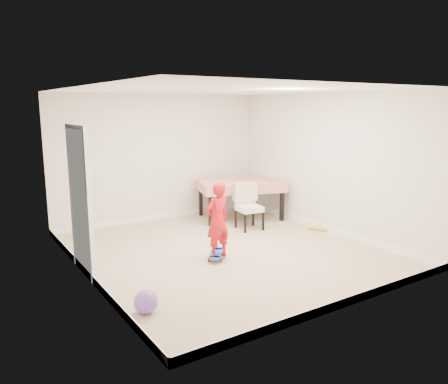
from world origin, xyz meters
TOP-DOWN VIEW (x-y plane):
  - ground at (0.00, 0.00)m, footprint 5.00×5.00m
  - ceiling at (0.00, 0.00)m, footprint 4.50×5.00m
  - wall_back at (0.00, 2.48)m, footprint 4.50×0.04m
  - wall_front at (0.00, -2.48)m, footprint 4.50×0.04m
  - wall_left at (-2.23, 0.00)m, footprint 0.04×5.00m
  - wall_right at (2.23, 0.00)m, footprint 0.04×5.00m
  - door at (-2.22, 0.30)m, footprint 0.11×0.94m
  - baseboard_back at (0.00, 2.49)m, footprint 4.50×0.02m
  - baseboard_front at (0.00, -2.49)m, footprint 4.50×0.02m
  - baseboard_left at (-2.24, 0.00)m, footprint 0.02×5.00m
  - baseboard_right at (2.24, 0.00)m, footprint 0.02×5.00m
  - dining_table at (1.45, 1.64)m, footprint 1.97×1.55m
  - dining_chair at (1.10, 0.84)m, footprint 0.56×0.63m
  - skateboard at (-0.31, -0.21)m, footprint 0.56×0.62m
  - child at (-0.34, -0.29)m, footprint 0.48×0.36m
  - balloon at (-1.98, -1.35)m, footprint 0.28×0.28m
  - foam_toy at (2.15, 0.05)m, footprint 0.25×0.38m

SIDE VIEW (x-z plane):
  - ground at x=0.00m, z-range 0.00..0.00m
  - foam_toy at x=2.15m, z-range 0.00..0.06m
  - skateboard at x=-0.31m, z-range 0.00..0.09m
  - baseboard_back at x=0.00m, z-range 0.00..0.12m
  - baseboard_front at x=0.00m, z-range 0.00..0.12m
  - baseboard_left at x=-2.24m, z-range 0.00..0.12m
  - baseboard_right at x=2.24m, z-range 0.00..0.12m
  - balloon at x=-1.98m, z-range 0.00..0.28m
  - dining_table at x=1.45m, z-range 0.00..0.81m
  - dining_chair at x=1.10m, z-range 0.00..0.89m
  - child at x=-0.34m, z-range 0.00..1.20m
  - door at x=-2.22m, z-range -0.03..2.08m
  - wall_back at x=0.00m, z-range 0.00..2.60m
  - wall_front at x=0.00m, z-range 0.00..2.60m
  - wall_left at x=-2.23m, z-range 0.00..2.60m
  - wall_right at x=2.23m, z-range 0.00..2.60m
  - ceiling at x=0.00m, z-range 2.56..2.60m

